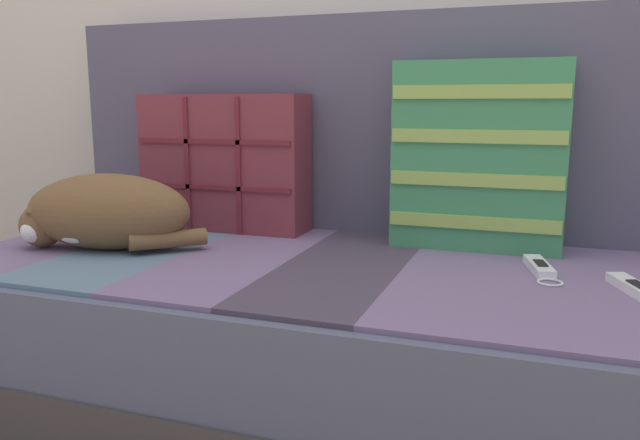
{
  "coord_description": "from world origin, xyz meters",
  "views": [
    {
      "loc": [
        0.39,
        -1.18,
        0.7
      ],
      "look_at": [
        -0.04,
        0.04,
        0.46
      ],
      "focal_mm": 35.0,
      "sensor_mm": 36.0,
      "label": 1
    }
  ],
  "objects_px": {
    "couch": "(350,338)",
    "game_remote_near": "(637,289)",
    "throw_pillow_striped": "(478,156)",
    "game_remote_far": "(540,268)",
    "throw_pillow_quilted": "(225,163)",
    "sleeping_cat": "(102,214)"
  },
  "relations": [
    {
      "from": "game_remote_far",
      "to": "couch",
      "type": "bearing_deg",
      "value": -175.45
    },
    {
      "from": "couch",
      "to": "sleeping_cat",
      "type": "bearing_deg",
      "value": -170.18
    },
    {
      "from": "game_remote_near",
      "to": "game_remote_far",
      "type": "distance_m",
      "value": 0.2
    },
    {
      "from": "couch",
      "to": "game_remote_far",
      "type": "xyz_separation_m",
      "value": [
        0.4,
        0.03,
        0.19
      ]
    },
    {
      "from": "couch",
      "to": "game_remote_near",
      "type": "relative_size",
      "value": 9.11
    },
    {
      "from": "game_remote_near",
      "to": "sleeping_cat",
      "type": "bearing_deg",
      "value": -178.46
    },
    {
      "from": "game_remote_near",
      "to": "game_remote_far",
      "type": "bearing_deg",
      "value": 148.75
    },
    {
      "from": "couch",
      "to": "game_remote_far",
      "type": "bearing_deg",
      "value": 4.55
    },
    {
      "from": "throw_pillow_quilted",
      "to": "throw_pillow_striped",
      "type": "xyz_separation_m",
      "value": [
        0.67,
        -0.0,
        0.04
      ]
    },
    {
      "from": "game_remote_near",
      "to": "game_remote_far",
      "type": "xyz_separation_m",
      "value": [
        -0.17,
        0.1,
        -0.0
      ]
    },
    {
      "from": "couch",
      "to": "throw_pillow_striped",
      "type": "distance_m",
      "value": 0.52
    },
    {
      "from": "game_remote_far",
      "to": "sleeping_cat",
      "type": "bearing_deg",
      "value": -172.3
    },
    {
      "from": "game_remote_near",
      "to": "couch",
      "type": "bearing_deg",
      "value": 172.94
    },
    {
      "from": "throw_pillow_striped",
      "to": "game_remote_far",
      "type": "distance_m",
      "value": 0.32
    },
    {
      "from": "couch",
      "to": "throw_pillow_quilted",
      "type": "height_order",
      "value": "throw_pillow_quilted"
    },
    {
      "from": "sleeping_cat",
      "to": "game_remote_far",
      "type": "distance_m",
      "value": 0.99
    },
    {
      "from": "couch",
      "to": "game_remote_near",
      "type": "distance_m",
      "value": 0.6
    },
    {
      "from": "couch",
      "to": "sleeping_cat",
      "type": "relative_size",
      "value": 4.25
    },
    {
      "from": "sleeping_cat",
      "to": "game_remote_near",
      "type": "height_order",
      "value": "sleeping_cat"
    },
    {
      "from": "throw_pillow_striped",
      "to": "game_remote_near",
      "type": "bearing_deg",
      "value": -42.31
    },
    {
      "from": "sleeping_cat",
      "to": "game_remote_far",
      "type": "height_order",
      "value": "sleeping_cat"
    },
    {
      "from": "throw_pillow_quilted",
      "to": "throw_pillow_striped",
      "type": "distance_m",
      "value": 0.67
    }
  ]
}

